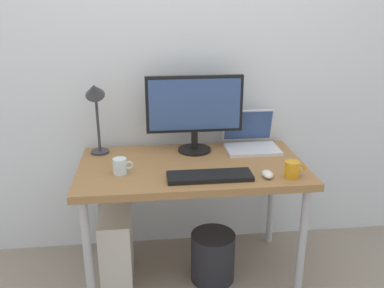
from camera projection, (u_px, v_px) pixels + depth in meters
name	position (u px, v px, depth m)	size (l,w,h in m)	color
ground_plane	(192.00, 271.00, 2.56)	(6.00, 6.00, 0.00)	gray
back_wall	(184.00, 50.00, 2.50)	(4.40, 0.04, 2.60)	silver
desk	(192.00, 175.00, 2.34)	(1.26, 0.68, 0.72)	olive
monitor	(195.00, 109.00, 2.43)	(0.57, 0.20, 0.46)	black
laptop	(250.00, 139.00, 2.55)	(0.32, 0.27, 0.23)	silver
desk_lamp	(95.00, 101.00, 2.35)	(0.11, 0.16, 0.46)	#333338
keyboard	(210.00, 176.00, 2.13)	(0.44, 0.14, 0.02)	black
mouse	(267.00, 174.00, 2.14)	(0.06, 0.09, 0.03)	silver
coffee_mug	(292.00, 169.00, 2.14)	(0.11, 0.08, 0.09)	orange
glass_cup	(120.00, 166.00, 2.17)	(0.11, 0.07, 0.09)	silver
computer_tower	(117.00, 245.00, 2.46)	(0.18, 0.36, 0.42)	silver
wastebasket	(213.00, 257.00, 2.45)	(0.26, 0.26, 0.30)	#232328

